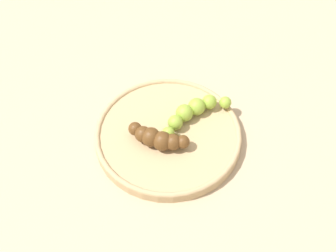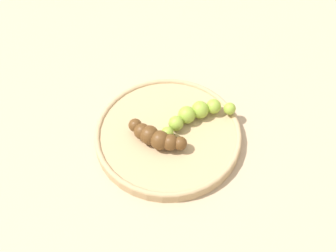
% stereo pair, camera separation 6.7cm
% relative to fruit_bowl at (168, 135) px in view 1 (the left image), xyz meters
% --- Properties ---
extents(ground_plane, '(2.40, 2.40, 0.00)m').
position_rel_fruit_bowl_xyz_m(ground_plane, '(0.00, 0.00, -0.01)').
color(ground_plane, tan).
extents(fruit_bowl, '(0.26, 0.26, 0.02)m').
position_rel_fruit_bowl_xyz_m(fruit_bowl, '(0.00, 0.00, 0.00)').
color(fruit_bowl, tan).
rests_on(fruit_bowl, ground_plane).
extents(banana_overripe, '(0.07, 0.10, 0.03)m').
position_rel_fruit_bowl_xyz_m(banana_overripe, '(-0.03, -0.01, 0.02)').
color(banana_overripe, '#593819').
rests_on(banana_overripe, fruit_bowl).
extents(banana_green, '(0.15, 0.05, 0.03)m').
position_rel_fruit_bowl_xyz_m(banana_green, '(0.06, 0.00, 0.02)').
color(banana_green, '#8CAD38').
rests_on(banana_green, fruit_bowl).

